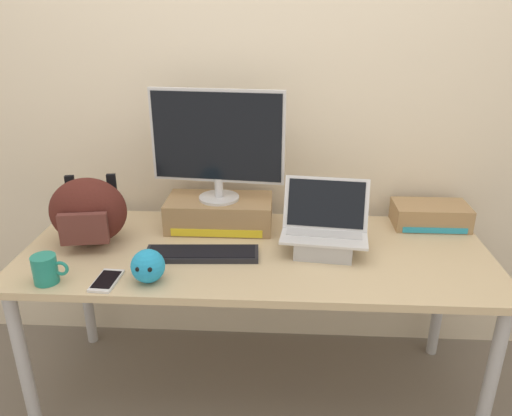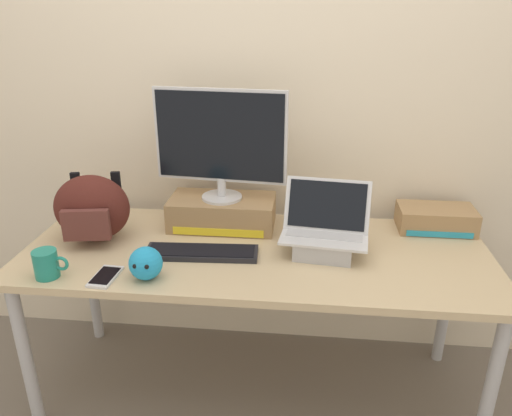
{
  "view_description": "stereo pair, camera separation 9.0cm",
  "coord_description": "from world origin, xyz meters",
  "px_view_note": "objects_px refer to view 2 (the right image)",
  "views": [
    {
      "loc": [
        0.1,
        -1.75,
        1.62
      ],
      "look_at": [
        0.0,
        0.0,
        0.89
      ],
      "focal_mm": 34.58,
      "sensor_mm": 36.0,
      "label": 1
    },
    {
      "loc": [
        0.18,
        -1.74,
        1.62
      ],
      "look_at": [
        0.0,
        0.0,
        0.89
      ],
      "focal_mm": 34.58,
      "sensor_mm": 36.0,
      "label": 2
    }
  ],
  "objects_px": {
    "toner_box_yellow": "(222,212)",
    "coffee_mug": "(47,264)",
    "open_laptop": "(324,238)",
    "desktop_monitor": "(220,142)",
    "messenger_backpack": "(92,208)",
    "external_keyboard": "(202,252)",
    "toner_box_cyan": "(436,219)",
    "plush_toy": "(146,263)",
    "cell_phone": "(105,277)"
  },
  "relations": [
    {
      "from": "toner_box_yellow",
      "to": "coffee_mug",
      "type": "xyz_separation_m",
      "value": [
        -0.55,
        -0.5,
        -0.01
      ]
    },
    {
      "from": "open_laptop",
      "to": "coffee_mug",
      "type": "xyz_separation_m",
      "value": [
        -0.99,
        -0.3,
        -0.01
      ]
    },
    {
      "from": "desktop_monitor",
      "to": "messenger_backpack",
      "type": "height_order",
      "value": "desktop_monitor"
    },
    {
      "from": "external_keyboard",
      "to": "coffee_mug",
      "type": "relative_size",
      "value": 3.47
    },
    {
      "from": "external_keyboard",
      "to": "messenger_backpack",
      "type": "relative_size",
      "value": 1.35
    },
    {
      "from": "coffee_mug",
      "to": "toner_box_cyan",
      "type": "height_order",
      "value": "coffee_mug"
    },
    {
      "from": "toner_box_yellow",
      "to": "open_laptop",
      "type": "xyz_separation_m",
      "value": [
        0.44,
        -0.2,
        -0.0
      ]
    },
    {
      "from": "coffee_mug",
      "to": "plush_toy",
      "type": "bearing_deg",
      "value": 4.46
    },
    {
      "from": "toner_box_yellow",
      "to": "toner_box_cyan",
      "type": "relative_size",
      "value": 1.41
    },
    {
      "from": "plush_toy",
      "to": "toner_box_cyan",
      "type": "height_order",
      "value": "plush_toy"
    },
    {
      "from": "messenger_backpack",
      "to": "coffee_mug",
      "type": "distance_m",
      "value": 0.33
    },
    {
      "from": "open_laptop",
      "to": "plush_toy",
      "type": "height_order",
      "value": "open_laptop"
    },
    {
      "from": "toner_box_cyan",
      "to": "external_keyboard",
      "type": "bearing_deg",
      "value": -160.42
    },
    {
      "from": "coffee_mug",
      "to": "desktop_monitor",
      "type": "bearing_deg",
      "value": 42.4
    },
    {
      "from": "external_keyboard",
      "to": "toner_box_cyan",
      "type": "distance_m",
      "value": 1.02
    },
    {
      "from": "desktop_monitor",
      "to": "coffee_mug",
      "type": "xyz_separation_m",
      "value": [
        -0.55,
        -0.5,
        -0.33
      ]
    },
    {
      "from": "messenger_backpack",
      "to": "coffee_mug",
      "type": "xyz_separation_m",
      "value": [
        -0.04,
        -0.31,
        -0.09
      ]
    },
    {
      "from": "plush_toy",
      "to": "toner_box_cyan",
      "type": "xyz_separation_m",
      "value": [
        1.12,
        0.53,
        -0.01
      ]
    },
    {
      "from": "toner_box_yellow",
      "to": "plush_toy",
      "type": "relative_size",
      "value": 3.78
    },
    {
      "from": "toner_box_yellow",
      "to": "coffee_mug",
      "type": "relative_size",
      "value": 3.54
    },
    {
      "from": "toner_box_yellow",
      "to": "external_keyboard",
      "type": "bearing_deg",
      "value": -97.27
    },
    {
      "from": "open_laptop",
      "to": "plush_toy",
      "type": "distance_m",
      "value": 0.69
    },
    {
      "from": "cell_phone",
      "to": "toner_box_cyan",
      "type": "xyz_separation_m",
      "value": [
        1.27,
        0.55,
        0.04
      ]
    },
    {
      "from": "plush_toy",
      "to": "toner_box_cyan",
      "type": "distance_m",
      "value": 1.24
    },
    {
      "from": "messenger_backpack",
      "to": "cell_phone",
      "type": "distance_m",
      "value": 0.37
    },
    {
      "from": "desktop_monitor",
      "to": "external_keyboard",
      "type": "bearing_deg",
      "value": -91.68
    },
    {
      "from": "coffee_mug",
      "to": "toner_box_cyan",
      "type": "xyz_separation_m",
      "value": [
        1.47,
        0.56,
        -0.0
      ]
    },
    {
      "from": "coffee_mug",
      "to": "cell_phone",
      "type": "relative_size",
      "value": 0.82
    },
    {
      "from": "desktop_monitor",
      "to": "toner_box_cyan",
      "type": "height_order",
      "value": "desktop_monitor"
    },
    {
      "from": "toner_box_yellow",
      "to": "external_keyboard",
      "type": "distance_m",
      "value": 0.29
    },
    {
      "from": "toner_box_yellow",
      "to": "cell_phone",
      "type": "distance_m",
      "value": 0.6
    },
    {
      "from": "coffee_mug",
      "to": "cell_phone",
      "type": "bearing_deg",
      "value": 3.39
    },
    {
      "from": "open_laptop",
      "to": "toner_box_cyan",
      "type": "height_order",
      "value": "open_laptop"
    },
    {
      "from": "messenger_backpack",
      "to": "open_laptop",
      "type": "bearing_deg",
      "value": -10.15
    },
    {
      "from": "coffee_mug",
      "to": "toner_box_cyan",
      "type": "relative_size",
      "value": 0.4
    },
    {
      "from": "desktop_monitor",
      "to": "cell_phone",
      "type": "height_order",
      "value": "desktop_monitor"
    },
    {
      "from": "cell_phone",
      "to": "messenger_backpack",
      "type": "bearing_deg",
      "value": 121.67
    },
    {
      "from": "toner_box_yellow",
      "to": "cell_phone",
      "type": "xyz_separation_m",
      "value": [
        -0.34,
        -0.49,
        -0.06
      ]
    },
    {
      "from": "coffee_mug",
      "to": "messenger_backpack",
      "type": "bearing_deg",
      "value": 81.96
    },
    {
      "from": "external_keyboard",
      "to": "toner_box_cyan",
      "type": "height_order",
      "value": "toner_box_cyan"
    },
    {
      "from": "messenger_backpack",
      "to": "plush_toy",
      "type": "xyz_separation_m",
      "value": [
        0.31,
        -0.29,
        -0.08
      ]
    },
    {
      "from": "desktop_monitor",
      "to": "open_laptop",
      "type": "height_order",
      "value": "desktop_monitor"
    },
    {
      "from": "plush_toy",
      "to": "cell_phone",
      "type": "bearing_deg",
      "value": -174.06
    },
    {
      "from": "messenger_backpack",
      "to": "toner_box_cyan",
      "type": "bearing_deg",
      "value": 0.45
    },
    {
      "from": "external_keyboard",
      "to": "coffee_mug",
      "type": "bearing_deg",
      "value": -159.78
    },
    {
      "from": "external_keyboard",
      "to": "plush_toy",
      "type": "bearing_deg",
      "value": -132.35
    },
    {
      "from": "plush_toy",
      "to": "messenger_backpack",
      "type": "bearing_deg",
      "value": 137.25
    },
    {
      "from": "messenger_backpack",
      "to": "coffee_mug",
      "type": "height_order",
      "value": "messenger_backpack"
    },
    {
      "from": "open_laptop",
      "to": "external_keyboard",
      "type": "relative_size",
      "value": 0.8
    },
    {
      "from": "desktop_monitor",
      "to": "open_laptop",
      "type": "relative_size",
      "value": 1.58
    }
  ]
}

